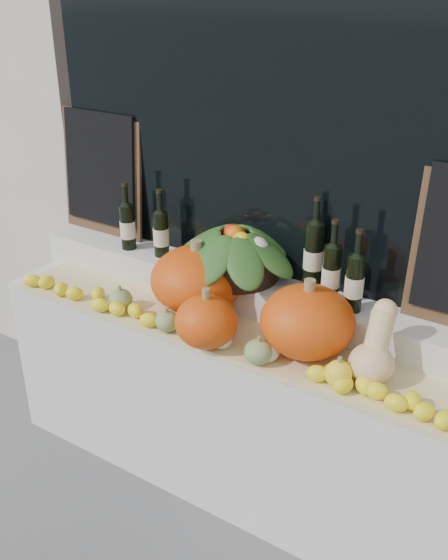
# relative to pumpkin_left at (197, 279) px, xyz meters

# --- Properties ---
(display_sill) EXTENTS (2.30, 0.55, 0.88)m
(display_sill) POSITION_rel_pumpkin_left_xyz_m (0.18, 0.01, -0.61)
(display_sill) COLOR silver
(display_sill) RESTS_ON ground
(rear_tier) EXTENTS (2.30, 0.25, 0.16)m
(rear_tier) POSITION_rel_pumpkin_left_xyz_m (0.18, 0.16, -0.09)
(rear_tier) COLOR silver
(rear_tier) RESTS_ON display_sill
(straw_bedding) EXTENTS (2.10, 0.32, 0.02)m
(straw_bedding) POSITION_rel_pumpkin_left_xyz_m (0.18, -0.11, -0.16)
(straw_bedding) COLOR tan
(straw_bedding) RESTS_ON display_sill
(pumpkin_left) EXTENTS (0.50, 0.50, 0.29)m
(pumpkin_left) POSITION_rel_pumpkin_left_xyz_m (0.00, 0.00, 0.00)
(pumpkin_left) COLOR #D74A0B
(pumpkin_left) RESTS_ON straw_bedding
(pumpkin_right) EXTENTS (0.49, 0.49, 0.28)m
(pumpkin_right) POSITION_rel_pumpkin_left_xyz_m (0.57, -0.06, -0.00)
(pumpkin_right) COLOR #D74A0B
(pumpkin_right) RESTS_ON straw_bedding
(pumpkin_center) EXTENTS (0.27, 0.27, 0.21)m
(pumpkin_center) POSITION_rel_pumpkin_left_xyz_m (0.21, -0.23, -0.04)
(pumpkin_center) COLOR #D74A0B
(pumpkin_center) RESTS_ON straw_bedding
(butternut_squash) EXTENTS (0.17, 0.22, 0.30)m
(butternut_squash) POSITION_rel_pumpkin_left_xyz_m (0.86, -0.10, -0.03)
(butternut_squash) COLOR #E7C088
(butternut_squash) RESTS_ON straw_bedding
(decorative_gourds) EXTENTS (1.16, 0.15, 0.17)m
(decorative_gourds) POSITION_rel_pumpkin_left_xyz_m (0.26, -0.22, -0.09)
(decorative_gourds) COLOR #285B1B
(decorative_gourds) RESTS_ON straw_bedding
(lemon_heap) EXTENTS (2.20, 0.16, 0.06)m
(lemon_heap) POSITION_rel_pumpkin_left_xyz_m (0.18, -0.22, -0.11)
(lemon_heap) COLOR yellow
(lemon_heap) RESTS_ON straw_bedding
(produce_bowl) EXTENTS (0.62, 0.62, 0.25)m
(produce_bowl) POSITION_rel_pumpkin_left_xyz_m (0.11, 0.15, 0.11)
(produce_bowl) COLOR black
(produce_bowl) RESTS_ON rear_tier
(wine_bottle_far_left) EXTENTS (0.08, 0.08, 0.34)m
(wine_bottle_far_left) POSITION_rel_pumpkin_left_xyz_m (-0.49, 0.12, 0.11)
(wine_bottle_far_left) COLOR black
(wine_bottle_far_left) RESTS_ON rear_tier
(wine_bottle_near_left) EXTENTS (0.08, 0.08, 0.33)m
(wine_bottle_near_left) POSITION_rel_pumpkin_left_xyz_m (-0.30, 0.14, 0.10)
(wine_bottle_near_left) COLOR black
(wine_bottle_near_left) RESTS_ON rear_tier
(wine_bottle_tall) EXTENTS (0.08, 0.08, 0.42)m
(wine_bottle_tall) POSITION_rel_pumpkin_left_xyz_m (0.46, 0.21, 0.15)
(wine_bottle_tall) COLOR black
(wine_bottle_tall) RESTS_ON rear_tier
(wine_bottle_near_right) EXTENTS (0.08, 0.08, 0.36)m
(wine_bottle_near_right) POSITION_rel_pumpkin_left_xyz_m (0.57, 0.14, 0.12)
(wine_bottle_near_right) COLOR black
(wine_bottle_near_right) RESTS_ON rear_tier
(wine_bottle_far_right) EXTENTS (0.08, 0.08, 0.35)m
(wine_bottle_far_right) POSITION_rel_pumpkin_left_xyz_m (0.68, 0.12, 0.11)
(wine_bottle_far_right) COLOR black
(wine_bottle_far_right) RESTS_ON rear_tier
(chalkboard_left) EXTENTS (0.50, 0.08, 0.62)m
(chalkboard_left) POSITION_rel_pumpkin_left_xyz_m (-0.74, 0.23, 0.31)
(chalkboard_left) COLOR #4C331E
(chalkboard_left) RESTS_ON rear_tier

